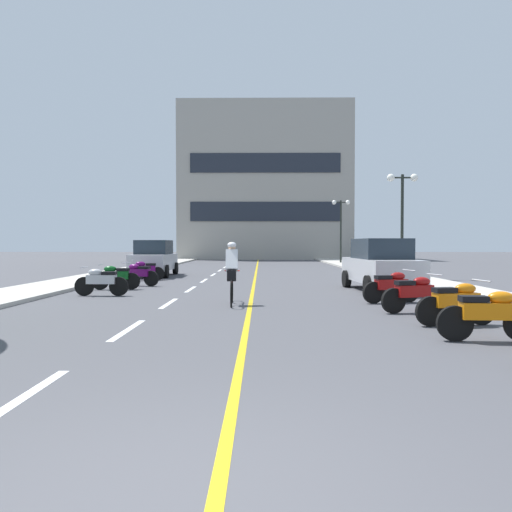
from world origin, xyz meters
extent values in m
plane|color=#47474C|center=(0.00, 21.00, 0.00)|extent=(140.00, 140.00, 0.00)
cube|color=#B7B2A8|center=(-7.20, 24.00, 0.06)|extent=(2.40, 72.00, 0.12)
cube|color=#B7B2A8|center=(7.20, 24.00, 0.06)|extent=(2.40, 72.00, 0.12)
cube|color=silver|center=(-2.00, 2.00, 0.00)|extent=(0.14, 2.20, 0.01)
cube|color=silver|center=(-2.00, 6.00, 0.00)|extent=(0.14, 2.20, 0.01)
cube|color=silver|center=(-2.00, 10.00, 0.00)|extent=(0.14, 2.20, 0.01)
cube|color=silver|center=(-2.00, 14.00, 0.00)|extent=(0.14, 2.20, 0.01)
cube|color=silver|center=(-2.00, 18.00, 0.00)|extent=(0.14, 2.20, 0.01)
cube|color=silver|center=(-2.00, 22.00, 0.00)|extent=(0.14, 2.20, 0.01)
cube|color=silver|center=(-2.00, 26.00, 0.00)|extent=(0.14, 2.20, 0.01)
cube|color=silver|center=(-2.00, 30.00, 0.00)|extent=(0.14, 2.20, 0.01)
cube|color=silver|center=(-2.00, 34.00, 0.00)|extent=(0.14, 2.20, 0.01)
cube|color=silver|center=(-2.00, 38.00, 0.00)|extent=(0.14, 2.20, 0.01)
cube|color=silver|center=(-2.00, 42.00, 0.00)|extent=(0.14, 2.20, 0.01)
cube|color=silver|center=(-2.00, 46.00, 0.00)|extent=(0.14, 2.20, 0.01)
cube|color=gold|center=(0.25, 24.00, 0.00)|extent=(0.12, 66.00, 0.01)
cube|color=#9E998E|center=(0.95, 49.19, 8.19)|extent=(18.10, 8.39, 16.37)
cube|color=#1E232D|center=(0.95, 44.95, 4.91)|extent=(15.21, 0.10, 1.96)
cube|color=#1E232D|center=(0.95, 44.95, 9.82)|extent=(15.21, 0.10, 1.96)
cylinder|color=black|center=(7.21, 19.45, 2.51)|extent=(0.14, 0.14, 4.79)
cylinder|color=black|center=(7.21, 19.45, 4.76)|extent=(1.10, 0.08, 0.08)
sphere|color=white|center=(6.66, 19.45, 4.76)|extent=(0.36, 0.36, 0.36)
sphere|color=white|center=(7.76, 19.45, 4.76)|extent=(0.36, 0.36, 0.36)
cylinder|color=black|center=(7.00, 35.35, 2.63)|extent=(0.14, 0.14, 5.02)
cylinder|color=black|center=(7.00, 35.35, 4.99)|extent=(1.10, 0.08, 0.08)
sphere|color=white|center=(6.45, 35.35, 4.99)|extent=(0.36, 0.36, 0.36)
sphere|color=white|center=(7.55, 35.35, 4.99)|extent=(0.36, 0.36, 0.36)
cylinder|color=black|center=(3.77, 14.88, 0.32)|extent=(0.27, 0.65, 0.64)
cylinder|color=black|center=(5.46, 15.00, 0.32)|extent=(0.27, 0.65, 0.64)
cylinder|color=black|center=(3.97, 12.09, 0.32)|extent=(0.27, 0.65, 0.64)
cylinder|color=black|center=(5.66, 12.21, 0.32)|extent=(0.27, 0.65, 0.64)
cube|color=#B7B7BC|center=(4.71, 13.55, 0.72)|extent=(2.00, 4.31, 0.80)
cube|color=#1E2833|center=(4.71, 13.55, 1.47)|extent=(1.72, 2.31, 0.70)
cylinder|color=black|center=(-5.76, 22.28, 0.32)|extent=(0.23, 0.64, 0.64)
cylinder|color=black|center=(-4.06, 22.31, 0.32)|extent=(0.23, 0.64, 0.64)
cylinder|color=black|center=(-5.71, 19.48, 0.32)|extent=(0.23, 0.64, 0.64)
cylinder|color=black|center=(-4.01, 19.51, 0.32)|extent=(0.23, 0.64, 0.64)
cube|color=#B7B7BC|center=(-4.88, 20.90, 0.72)|extent=(1.77, 4.23, 0.80)
cube|color=#1E2833|center=(-4.88, 20.90, 1.47)|extent=(1.60, 2.23, 0.70)
cylinder|color=black|center=(3.80, 5.02, 0.30)|extent=(0.60, 0.13, 0.60)
cube|color=orange|center=(4.35, 4.99, 0.52)|extent=(0.91, 0.33, 0.28)
ellipsoid|color=orange|center=(4.55, 4.98, 0.74)|extent=(0.45, 0.26, 0.22)
cube|color=black|center=(4.10, 5.00, 0.72)|extent=(0.45, 0.26, 0.10)
cylinder|color=black|center=(4.98, 6.62, 0.30)|extent=(0.61, 0.20, 0.60)
cylinder|color=black|center=(3.90, 6.45, 0.30)|extent=(0.61, 0.20, 0.60)
cube|color=orange|center=(4.44, 6.53, 0.52)|extent=(0.93, 0.42, 0.28)
ellipsoid|color=orange|center=(4.64, 6.57, 0.74)|extent=(0.47, 0.31, 0.22)
cube|color=black|center=(4.19, 6.49, 0.72)|extent=(0.47, 0.31, 0.10)
cylinder|color=silver|center=(4.98, 6.62, 0.90)|extent=(0.13, 0.60, 0.03)
cylinder|color=black|center=(4.72, 8.46, 0.30)|extent=(0.61, 0.25, 0.60)
cylinder|color=black|center=(3.65, 8.17, 0.30)|extent=(0.61, 0.25, 0.60)
cube|color=maroon|center=(4.18, 8.31, 0.52)|extent=(0.94, 0.50, 0.28)
ellipsoid|color=maroon|center=(4.38, 8.37, 0.74)|extent=(0.49, 0.35, 0.22)
cube|color=black|center=(3.94, 8.25, 0.72)|extent=(0.49, 0.35, 0.10)
cylinder|color=silver|center=(4.72, 8.46, 0.90)|extent=(0.18, 0.59, 0.03)
cylinder|color=black|center=(4.68, 10.31, 0.30)|extent=(0.61, 0.25, 0.60)
cylinder|color=black|center=(3.62, 10.02, 0.30)|extent=(0.61, 0.25, 0.60)
cube|color=maroon|center=(4.15, 10.17, 0.52)|extent=(0.94, 0.51, 0.28)
ellipsoid|color=maroon|center=(4.34, 10.22, 0.74)|extent=(0.49, 0.35, 0.22)
cube|color=black|center=(3.91, 10.10, 0.72)|extent=(0.49, 0.35, 0.10)
cylinder|color=silver|center=(4.68, 10.31, 0.90)|extent=(0.19, 0.59, 0.03)
cylinder|color=black|center=(-5.04, 11.86, 0.30)|extent=(0.60, 0.12, 0.60)
cylinder|color=black|center=(-3.94, 11.83, 0.30)|extent=(0.60, 0.12, 0.60)
cube|color=#B2B2B7|center=(-4.49, 11.84, 0.52)|extent=(0.91, 0.30, 0.28)
ellipsoid|color=#B2B2B7|center=(-4.69, 11.85, 0.74)|extent=(0.45, 0.25, 0.22)
cube|color=black|center=(-4.24, 11.83, 0.72)|extent=(0.45, 0.25, 0.10)
cylinder|color=silver|center=(-5.04, 11.86, 0.90)|extent=(0.05, 0.60, 0.03)
cylinder|color=black|center=(-5.20, 13.79, 0.30)|extent=(0.61, 0.15, 0.60)
cylinder|color=black|center=(-4.10, 13.89, 0.30)|extent=(0.61, 0.15, 0.60)
cube|color=#0C4C19|center=(-4.65, 13.84, 0.52)|extent=(0.92, 0.36, 0.28)
ellipsoid|color=#0C4C19|center=(-4.85, 13.82, 0.74)|extent=(0.46, 0.28, 0.22)
cube|color=black|center=(-4.40, 13.86, 0.72)|extent=(0.46, 0.28, 0.10)
cylinder|color=silver|center=(-5.20, 13.79, 0.90)|extent=(0.08, 0.60, 0.03)
cylinder|color=black|center=(-4.75, 15.48, 0.30)|extent=(0.60, 0.26, 0.60)
cylinder|color=black|center=(-3.70, 15.18, 0.30)|extent=(0.60, 0.26, 0.60)
cube|color=#590C59|center=(-4.22, 15.33, 0.52)|extent=(0.94, 0.52, 0.28)
ellipsoid|color=#590C59|center=(-4.42, 15.38, 0.74)|extent=(0.49, 0.35, 0.22)
cube|color=black|center=(-3.98, 15.26, 0.72)|extent=(0.49, 0.35, 0.10)
cylinder|color=silver|center=(-4.75, 15.48, 0.90)|extent=(0.19, 0.59, 0.03)
cylinder|color=black|center=(-5.18, 17.93, 0.30)|extent=(0.61, 0.22, 0.60)
cylinder|color=black|center=(-4.10, 18.15, 0.30)|extent=(0.61, 0.22, 0.60)
cube|color=#590C59|center=(-4.64, 18.04, 0.52)|extent=(0.94, 0.45, 0.28)
ellipsoid|color=#590C59|center=(-4.83, 18.00, 0.74)|extent=(0.48, 0.32, 0.22)
cube|color=black|center=(-4.39, 18.09, 0.72)|extent=(0.48, 0.32, 0.10)
cylinder|color=silver|center=(-5.18, 17.93, 0.90)|extent=(0.15, 0.59, 0.03)
torus|color=black|center=(-0.27, 10.30, 0.34)|extent=(0.07, 0.72, 0.72)
torus|color=black|center=(-0.23, 9.25, 0.34)|extent=(0.07, 0.72, 0.72)
cylinder|color=red|center=(-0.25, 9.75, 0.64)|extent=(0.07, 0.95, 0.04)
cube|color=black|center=(-0.25, 9.60, 0.86)|extent=(0.11, 0.20, 0.06)
cylinder|color=red|center=(-0.27, 10.20, 0.89)|extent=(0.42, 0.05, 0.03)
cube|color=black|center=(-0.25, 9.65, 0.79)|extent=(0.25, 0.37, 0.28)
cube|color=white|center=(-0.25, 9.80, 1.19)|extent=(0.34, 0.47, 0.61)
sphere|color=tan|center=(-0.26, 9.93, 1.54)|extent=(0.20, 0.20, 0.20)
ellipsoid|color=white|center=(-0.26, 9.93, 1.61)|extent=(0.24, 0.26, 0.16)
camera|label=1|loc=(0.54, -2.91, 1.64)|focal=33.10mm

